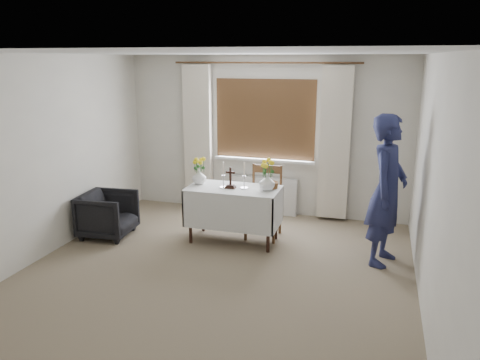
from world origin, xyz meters
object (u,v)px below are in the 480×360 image
at_px(wooden_cross, 230,178).
at_px(flower_vase_left, 199,177).
at_px(altar_table, 234,215).
at_px(person, 387,191).
at_px(armchair, 108,214).
at_px(wooden_chair, 263,203).
at_px(flower_vase_right, 267,182).

height_order(wooden_cross, flower_vase_left, wooden_cross).
distance_m(altar_table, flower_vase_left, 0.71).
xyz_separation_m(person, wooden_cross, (-1.99, 0.09, -0.01)).
bearing_deg(armchair, person, -91.52).
bearing_deg(wooden_cross, person, -5.05).
height_order(wooden_chair, wooden_cross, wooden_cross).
bearing_deg(altar_table, flower_vase_left, 174.02).
bearing_deg(wooden_chair, wooden_cross, -141.31).
xyz_separation_m(wooden_chair, flower_vase_left, (-0.86, -0.22, 0.36)).
bearing_deg(person, wooden_cross, 103.42).
bearing_deg(flower_vase_left, armchair, -163.24).
relative_size(person, flower_vase_left, 9.05).
height_order(altar_table, armchair, altar_table).
height_order(armchair, flower_vase_left, flower_vase_left).
height_order(altar_table, wooden_cross, wooden_cross).
distance_m(flower_vase_left, flower_vase_right, 0.97).
relative_size(person, flower_vase_right, 8.39).
xyz_separation_m(altar_table, flower_vase_left, (-0.51, 0.05, 0.48)).
height_order(wooden_cross, flower_vase_right, wooden_cross).
height_order(altar_table, person, person).
relative_size(altar_table, wooden_chair, 1.24).
distance_m(altar_table, armchair, 1.79).
bearing_deg(flower_vase_right, armchair, -171.29).
xyz_separation_m(flower_vase_left, flower_vase_right, (0.97, -0.04, 0.01)).
relative_size(wooden_chair, armchair, 1.44).
xyz_separation_m(wooden_cross, flower_vase_right, (0.49, 0.05, -0.04)).
xyz_separation_m(altar_table, wooden_cross, (-0.03, -0.03, 0.53)).
relative_size(wooden_chair, person, 0.55).
bearing_deg(altar_table, wooden_cross, -141.46).
xyz_separation_m(person, flower_vase_right, (-1.50, 0.13, -0.04)).
bearing_deg(person, armchair, 109.13).
distance_m(armchair, flower_vase_left, 1.41).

